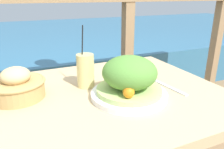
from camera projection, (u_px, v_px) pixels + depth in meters
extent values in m
cube|color=tan|center=(106.00, 97.00, 0.87)|extent=(0.92, 0.76, 0.04)
cube|color=tan|center=(145.00, 117.00, 1.42)|extent=(0.06, 0.06, 0.69)
cube|color=#937551|center=(127.00, 73.00, 1.69)|extent=(0.07, 0.07, 1.05)
cube|color=#937551|center=(213.00, 59.00, 2.04)|extent=(0.07, 0.07, 1.05)
cube|color=teal|center=(35.00, 47.00, 3.75)|extent=(12.00, 4.00, 0.49)
cylinder|color=white|center=(129.00, 94.00, 0.82)|extent=(0.28, 0.28, 0.02)
cylinder|color=#B7D17A|center=(129.00, 90.00, 0.81)|extent=(0.24, 0.24, 0.02)
ellipsoid|color=#568E38|center=(130.00, 72.00, 0.79)|extent=(0.20, 0.20, 0.12)
sphere|color=orange|center=(148.00, 79.00, 0.84)|extent=(0.04, 0.04, 0.04)
sphere|color=orange|center=(113.00, 77.00, 0.86)|extent=(0.04, 0.04, 0.04)
sphere|color=orange|center=(129.00, 92.00, 0.72)|extent=(0.04, 0.04, 0.04)
cylinder|color=#DBCC7F|center=(86.00, 71.00, 0.89)|extent=(0.07, 0.07, 0.14)
cylinder|color=black|center=(82.00, 53.00, 0.87)|extent=(0.03, 0.05, 0.22)
cylinder|color=tan|center=(18.00, 89.00, 0.80)|extent=(0.19, 0.19, 0.07)
torus|color=tan|center=(16.00, 82.00, 0.79)|extent=(0.20, 0.20, 0.01)
ellipsoid|color=#DBB77A|center=(15.00, 76.00, 0.78)|extent=(0.11, 0.11, 0.06)
cube|color=silver|center=(170.00, 87.00, 0.90)|extent=(0.04, 0.18, 0.00)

